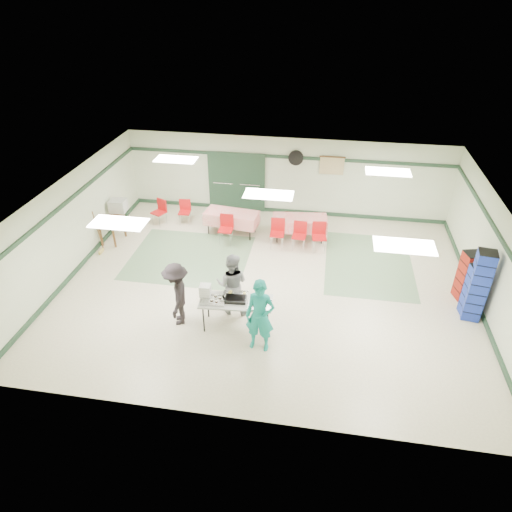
% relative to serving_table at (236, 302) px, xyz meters
% --- Properties ---
extents(floor, '(11.00, 11.00, 0.00)m').
position_rel_serving_table_xyz_m(floor, '(0.49, 1.84, -0.71)').
color(floor, beige).
rests_on(floor, ground).
extents(ceiling, '(11.00, 11.00, 0.00)m').
position_rel_serving_table_xyz_m(ceiling, '(0.49, 1.84, 1.99)').
color(ceiling, silver).
rests_on(ceiling, wall_back).
extents(wall_back, '(11.00, 0.00, 11.00)m').
position_rel_serving_table_xyz_m(wall_back, '(0.49, 6.34, 0.64)').
color(wall_back, beige).
rests_on(wall_back, floor).
extents(wall_front, '(11.00, 0.00, 11.00)m').
position_rel_serving_table_xyz_m(wall_front, '(0.49, -2.66, 0.64)').
color(wall_front, beige).
rests_on(wall_front, floor).
extents(wall_left, '(0.00, 9.00, 9.00)m').
position_rel_serving_table_xyz_m(wall_left, '(-5.01, 1.84, 0.64)').
color(wall_left, beige).
rests_on(wall_left, floor).
extents(wall_right, '(0.00, 9.00, 9.00)m').
position_rel_serving_table_xyz_m(wall_right, '(5.99, 1.84, 0.64)').
color(wall_right, beige).
rests_on(wall_right, floor).
extents(trim_back, '(11.00, 0.06, 0.10)m').
position_rel_serving_table_xyz_m(trim_back, '(0.49, 6.31, 1.34)').
color(trim_back, '#203B29').
rests_on(trim_back, wall_back).
extents(baseboard_back, '(11.00, 0.06, 0.12)m').
position_rel_serving_table_xyz_m(baseboard_back, '(0.49, 6.31, -0.65)').
color(baseboard_back, '#203B29').
rests_on(baseboard_back, floor).
extents(trim_left, '(0.06, 9.00, 0.10)m').
position_rel_serving_table_xyz_m(trim_left, '(-4.98, 1.84, 1.34)').
color(trim_left, '#203B29').
rests_on(trim_left, wall_back).
extents(baseboard_left, '(0.06, 9.00, 0.12)m').
position_rel_serving_table_xyz_m(baseboard_left, '(-4.98, 1.84, -0.65)').
color(baseboard_left, '#203B29').
rests_on(baseboard_left, floor).
extents(trim_right, '(0.06, 9.00, 0.10)m').
position_rel_serving_table_xyz_m(trim_right, '(5.96, 1.84, 1.34)').
color(trim_right, '#203B29').
rests_on(trim_right, wall_back).
extents(baseboard_right, '(0.06, 9.00, 0.12)m').
position_rel_serving_table_xyz_m(baseboard_right, '(5.96, 1.84, -0.65)').
color(baseboard_right, '#203B29').
rests_on(baseboard_right, floor).
extents(green_patch_a, '(3.50, 3.00, 0.01)m').
position_rel_serving_table_xyz_m(green_patch_a, '(-2.01, 2.84, -0.71)').
color(green_patch_a, gray).
rests_on(green_patch_a, floor).
extents(green_patch_b, '(2.50, 3.50, 0.01)m').
position_rel_serving_table_xyz_m(green_patch_b, '(3.29, 3.34, -0.71)').
color(green_patch_b, gray).
rests_on(green_patch_b, floor).
extents(double_door_left, '(0.90, 0.06, 2.10)m').
position_rel_serving_table_xyz_m(double_door_left, '(-1.71, 6.28, 0.34)').
color(double_door_left, '#999C99').
rests_on(double_door_left, floor).
extents(double_door_right, '(0.90, 0.06, 2.10)m').
position_rel_serving_table_xyz_m(double_door_right, '(-0.76, 6.28, 0.34)').
color(double_door_right, '#999C99').
rests_on(double_door_right, floor).
extents(door_frame, '(2.00, 0.03, 2.15)m').
position_rel_serving_table_xyz_m(door_frame, '(-1.24, 6.26, 0.34)').
color(door_frame, '#203B29').
rests_on(door_frame, floor).
extents(wall_fan, '(0.50, 0.10, 0.50)m').
position_rel_serving_table_xyz_m(wall_fan, '(0.79, 6.28, 1.34)').
color(wall_fan, black).
rests_on(wall_fan, wall_back).
extents(scroll_banner, '(0.80, 0.02, 0.60)m').
position_rel_serving_table_xyz_m(scroll_banner, '(1.99, 6.28, 1.14)').
color(scroll_banner, '#D6C186').
rests_on(scroll_banner, wall_back).
extents(serving_table, '(1.74, 0.80, 0.76)m').
position_rel_serving_table_xyz_m(serving_table, '(0.00, 0.00, 0.00)').
color(serving_table, '#B6B7B1').
rests_on(serving_table, floor).
extents(sheet_tray_right, '(0.56, 0.44, 0.02)m').
position_rel_serving_table_xyz_m(sheet_tray_right, '(0.58, -0.09, 0.06)').
color(sheet_tray_right, silver).
rests_on(sheet_tray_right, serving_table).
extents(sheet_tray_mid, '(0.61, 0.48, 0.02)m').
position_rel_serving_table_xyz_m(sheet_tray_mid, '(-0.05, 0.14, 0.06)').
color(sheet_tray_mid, silver).
rests_on(sheet_tray_mid, serving_table).
extents(sheet_tray_left, '(0.58, 0.45, 0.02)m').
position_rel_serving_table_xyz_m(sheet_tray_left, '(-0.51, -0.10, 0.06)').
color(sheet_tray_left, silver).
rests_on(sheet_tray_left, serving_table).
extents(baking_pan, '(0.52, 0.34, 0.08)m').
position_rel_serving_table_xyz_m(baking_pan, '(-0.01, 0.01, 0.09)').
color(baking_pan, black).
rests_on(baking_pan, serving_table).
extents(foam_box_stack, '(0.27, 0.25, 0.30)m').
position_rel_serving_table_xyz_m(foam_box_stack, '(-0.75, 0.09, 0.20)').
color(foam_box_stack, white).
rests_on(foam_box_stack, serving_table).
extents(volunteer_teal, '(0.69, 0.49, 1.80)m').
position_rel_serving_table_xyz_m(volunteer_teal, '(0.67, -0.63, 0.19)').
color(volunteer_teal, teal).
rests_on(volunteer_teal, floor).
extents(volunteer_grey, '(0.81, 0.64, 1.65)m').
position_rel_serving_table_xyz_m(volunteer_grey, '(-0.21, 0.56, 0.11)').
color(volunteer_grey, gray).
rests_on(volunteer_grey, floor).
extents(volunteer_dark, '(0.84, 1.17, 1.64)m').
position_rel_serving_table_xyz_m(volunteer_dark, '(-1.41, -0.06, 0.11)').
color(volunteer_dark, black).
rests_on(volunteer_dark, floor).
extents(dining_table_a, '(1.76, 0.93, 0.77)m').
position_rel_serving_table_xyz_m(dining_table_a, '(1.14, 4.51, -0.14)').
color(dining_table_a, red).
rests_on(dining_table_a, floor).
extents(dining_table_b, '(1.78, 0.97, 0.77)m').
position_rel_serving_table_xyz_m(dining_table_b, '(-1.06, 4.51, -0.14)').
color(dining_table_b, red).
rests_on(dining_table_b, floor).
extents(chair_a, '(0.44, 0.44, 0.87)m').
position_rel_serving_table_xyz_m(chair_a, '(1.18, 3.95, -0.18)').
color(chair_a, red).
rests_on(chair_a, floor).
extents(chair_b, '(0.43, 0.43, 0.92)m').
position_rel_serving_table_xyz_m(chair_b, '(0.50, 3.95, -0.15)').
color(chair_b, red).
rests_on(chair_b, floor).
extents(chair_c, '(0.47, 0.47, 0.91)m').
position_rel_serving_table_xyz_m(chair_c, '(1.77, 3.95, -0.16)').
color(chair_c, red).
rests_on(chair_c, floor).
extents(chair_d, '(0.43, 0.43, 0.92)m').
position_rel_serving_table_xyz_m(chair_d, '(-1.11, 3.95, -0.15)').
color(chair_d, red).
rests_on(chair_d, floor).
extents(chair_loose_a, '(0.42, 0.42, 0.83)m').
position_rel_serving_table_xyz_m(chair_loose_a, '(-2.78, 4.99, -0.21)').
color(chair_loose_a, red).
rests_on(chair_loose_a, floor).
extents(chair_loose_b, '(0.54, 0.54, 0.88)m').
position_rel_serving_table_xyz_m(chair_loose_b, '(-3.57, 4.79, -0.18)').
color(chair_loose_b, red).
rests_on(chair_loose_b, floor).
extents(crate_stack_blue_a, '(0.47, 0.47, 1.89)m').
position_rel_serving_table_xyz_m(crate_stack_blue_a, '(5.64, 1.27, 0.23)').
color(crate_stack_blue_a, '#1B3AA7').
rests_on(crate_stack_blue_a, floor).
extents(crate_stack_red, '(0.51, 0.51, 1.36)m').
position_rel_serving_table_xyz_m(crate_stack_red, '(5.64, 2.09, -0.03)').
color(crate_stack_red, '#A02210').
rests_on(crate_stack_red, floor).
extents(crate_stack_blue_b, '(0.48, 0.48, 1.40)m').
position_rel_serving_table_xyz_m(crate_stack_blue_b, '(5.64, 1.36, -0.01)').
color(crate_stack_blue_b, '#1B3AA7').
rests_on(crate_stack_blue_b, floor).
extents(printer_table, '(0.60, 0.88, 0.74)m').
position_rel_serving_table_xyz_m(printer_table, '(-4.66, 3.41, -0.08)').
color(printer_table, brown).
rests_on(printer_table, floor).
extents(office_printer, '(0.53, 0.47, 0.39)m').
position_rel_serving_table_xyz_m(office_printer, '(-4.66, 4.03, 0.23)').
color(office_printer, '#ABAAA6').
rests_on(office_printer, printer_table).
extents(broom, '(0.08, 0.23, 1.40)m').
position_rel_serving_table_xyz_m(broom, '(-4.74, 2.69, 0.02)').
color(broom, brown).
rests_on(broom, floor).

